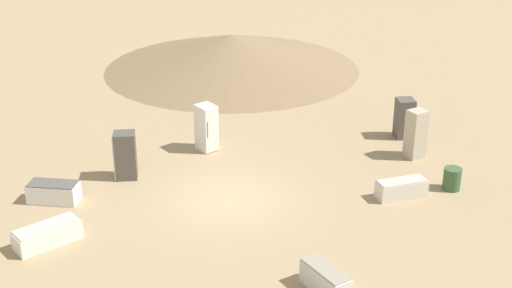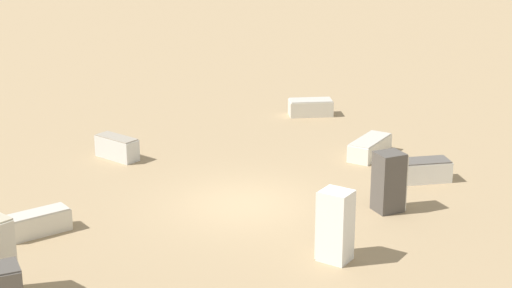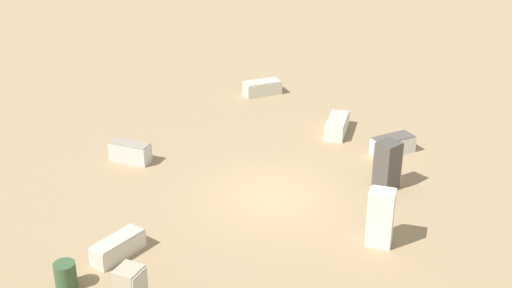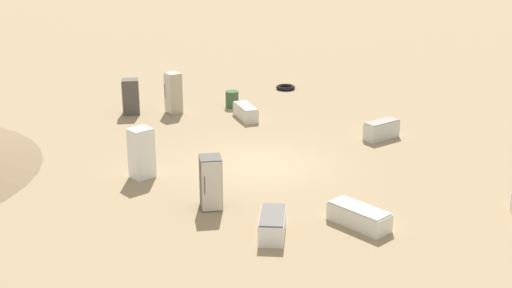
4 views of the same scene
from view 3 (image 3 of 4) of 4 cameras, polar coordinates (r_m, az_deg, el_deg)
The scene contains 9 objects.
ground_plane at distance 23.83m, azimuth 1.32°, elevation -4.23°, with size 1000.00×1000.00×0.00m, color #9E8460.
discarded_fridge_0 at distance 21.29m, azimuth 9.92°, elevation -5.82°, with size 0.96×0.90×1.77m.
discarded_fridge_2 at distance 32.17m, azimuth 0.50°, elevation 4.53°, with size 1.74×1.02×0.62m.
discarded_fridge_3 at distance 21.12m, azimuth -10.98°, elevation -8.09°, with size 1.66×1.53×0.60m.
discarded_fridge_5 at distance 24.45m, azimuth 10.49°, elevation -1.65°, with size 0.98×0.93×1.67m.
discarded_fridge_6 at distance 26.39m, azimuth -10.04°, elevation -0.64°, with size 1.57×1.34×0.73m.
discarded_fridge_7 at distance 27.10m, azimuth 10.89°, elevation -0.07°, with size 1.74×1.10×0.66m.
discarded_fridge_8 at distance 28.49m, azimuth 6.48°, elevation 1.47°, with size 1.55×2.04×0.60m.
rusty_barrel at distance 20.14m, azimuth -15.00°, elevation -10.11°, with size 0.59×0.59×0.76m.
Camera 3 is at (5.12, 20.06, 11.81)m, focal length 50.00 mm.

